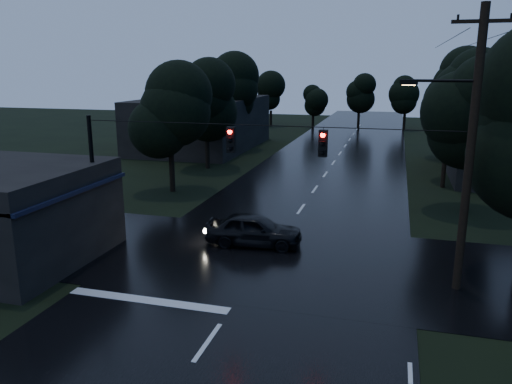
% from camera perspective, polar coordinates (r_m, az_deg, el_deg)
% --- Properties ---
extents(main_road, '(12.00, 120.00, 0.02)m').
position_cam_1_polar(main_road, '(38.54, 7.91, 1.97)').
color(main_road, black).
rests_on(main_road, ground).
extents(cross_street, '(60.00, 9.00, 0.02)m').
position_cam_1_polar(cross_street, '(21.52, 1.21, -7.62)').
color(cross_street, black).
rests_on(cross_street, ground).
extents(building_far_left, '(10.00, 16.00, 5.00)m').
position_cam_1_polar(building_far_left, '(51.33, -6.19, 7.81)').
color(building_far_left, black).
rests_on(building_far_left, ground).
extents(utility_pole_main, '(3.50, 0.30, 10.00)m').
position_cam_1_polar(utility_pole_main, '(18.74, 23.06, 4.71)').
color(utility_pole_main, black).
rests_on(utility_pole_main, ground).
extents(utility_pole_far, '(2.00, 0.30, 7.50)m').
position_cam_1_polar(utility_pole_far, '(35.77, 21.03, 6.56)').
color(utility_pole_far, black).
rests_on(utility_pole_far, ground).
extents(anchor_pole_left, '(0.18, 0.18, 6.00)m').
position_cam_1_polar(anchor_pole_left, '(22.75, -18.03, 0.79)').
color(anchor_pole_left, black).
rests_on(anchor_pole_left, ground).
extents(span_signals, '(15.00, 0.37, 1.12)m').
position_cam_1_polar(span_signals, '(19.09, 2.16, 5.91)').
color(span_signals, black).
rests_on(span_signals, ground).
extents(tree_left_a, '(3.92, 3.92, 8.26)m').
position_cam_1_polar(tree_left_a, '(32.65, -9.86, 9.06)').
color(tree_left_a, black).
rests_on(tree_left_a, ground).
extents(tree_left_b, '(4.20, 4.20, 8.85)m').
position_cam_1_polar(tree_left_b, '(40.19, -5.73, 10.61)').
color(tree_left_b, black).
rests_on(tree_left_b, ground).
extents(tree_left_c, '(4.48, 4.48, 9.44)m').
position_cam_1_polar(tree_left_c, '(49.79, -2.14, 11.73)').
color(tree_left_c, black).
rests_on(tree_left_c, ground).
extents(tree_right_a, '(4.20, 4.20, 8.85)m').
position_cam_1_polar(tree_right_a, '(29.75, 23.66, 8.38)').
color(tree_right_a, black).
rests_on(tree_right_a, ground).
extents(tree_right_b, '(4.48, 4.48, 9.44)m').
position_cam_1_polar(tree_right_b, '(37.72, 23.05, 9.95)').
color(tree_right_b, black).
rests_on(tree_right_b, ground).
extents(tree_right_c, '(4.76, 4.76, 10.03)m').
position_cam_1_polar(tree_right_c, '(47.70, 22.38, 11.07)').
color(tree_right_c, black).
rests_on(tree_right_c, ground).
extents(car, '(4.50, 2.09, 1.49)m').
position_cam_1_polar(car, '(22.87, -0.22, -4.31)').
color(car, black).
rests_on(car, ground).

